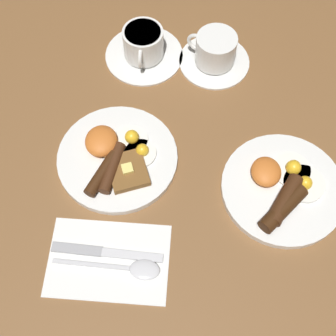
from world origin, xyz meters
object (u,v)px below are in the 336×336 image
Objects in this scene: teacup_near at (144,47)px; breakfast_plate_near at (117,157)px; teacup_far at (215,52)px; spoon at (134,269)px; knife at (101,252)px; breakfast_plate_far at (283,188)px.

breakfast_plate_near is at bearing -8.06° from teacup_near.
spoon is at bearing -17.16° from teacup_far.
breakfast_plate_near is 1.36× the size of teacup_near.
breakfast_plate_far is at bearing 26.20° from knife.
teacup_far is at bearing 69.55° from knife.
spoon is (0.21, 0.05, -0.00)m from breakfast_plate_near.
teacup_near is at bearing -139.21° from breakfast_plate_far.
spoon is (0.03, 0.06, 0.00)m from knife.
breakfast_plate_near is 1.18× the size of knife.
teacup_near is (-0.26, 0.04, 0.02)m from breakfast_plate_near.
breakfast_plate_far is at bearing 79.75° from breakfast_plate_near.
breakfast_plate_near is at bearing 106.26° from spoon.
breakfast_plate_far is 1.35× the size of teacup_near.
breakfast_plate_far is at bearing 40.79° from teacup_near.
teacup_far reaches higher than knife.
breakfast_plate_far is 0.42m from teacup_near.
breakfast_plate_near is at bearing -37.16° from teacup_far.
knife is at bearing -6.48° from teacup_near.
breakfast_plate_near is 1.01× the size of breakfast_plate_far.
teacup_far reaches higher than breakfast_plate_far.
teacup_near is (-0.32, -0.27, 0.02)m from breakfast_plate_far.
teacup_near reaches higher than knife.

